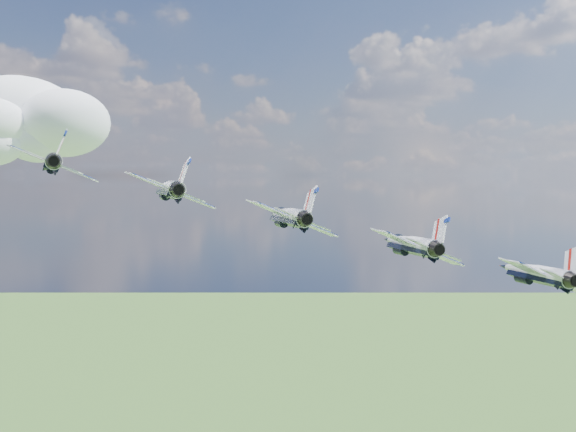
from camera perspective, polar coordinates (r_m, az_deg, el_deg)
jet_0 at (r=89.83m, az=-16.30°, el=3.69°), size 14.81×16.74×7.42m
jet_1 at (r=85.92m, az=-8.43°, el=1.93°), size 14.81×16.74×7.42m
jet_2 at (r=83.86m, az=-0.00°, el=0.00°), size 14.81×16.74×7.42m
jet_3 at (r=83.77m, az=8.64°, el=-1.98°), size 14.81×16.74×7.42m
jet_4 at (r=85.67m, az=17.12°, el=-3.87°), size 14.81×16.74×7.42m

